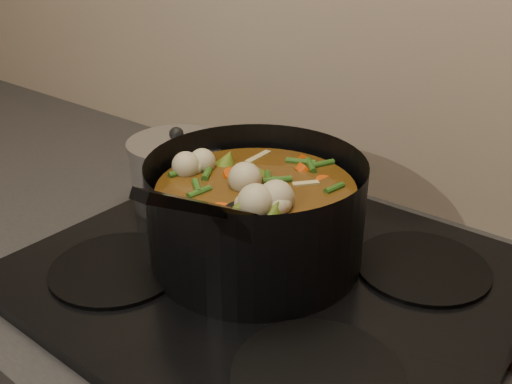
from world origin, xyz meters
The scene contains 3 objects.
stovetop centered at (0.00, 1.93, 0.92)m, with size 0.62×0.54×0.03m.
stockpot centered at (-0.03, 1.94, 1.00)m, with size 0.32×0.41×0.21m.
saucepan centered at (-0.24, 2.00, 0.98)m, with size 0.16×0.16×0.13m.
Camera 1 is at (0.39, 1.41, 1.36)m, focal length 40.00 mm.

